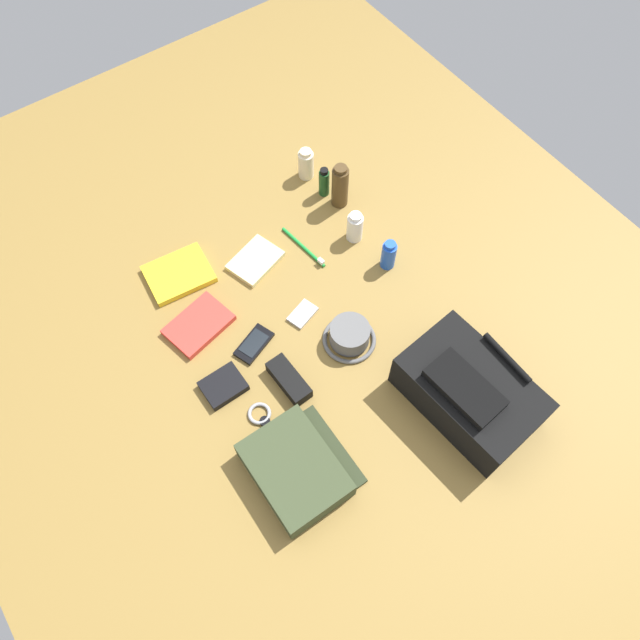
{
  "coord_description": "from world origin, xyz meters",
  "views": [
    {
      "loc": [
        0.66,
        -0.47,
        1.53
      ],
      "look_at": [
        0.0,
        0.0,
        0.04
      ],
      "focal_mm": 34.29,
      "sensor_mm": 36.0,
      "label": 1
    }
  ],
  "objects_px": {
    "shampoo_bottle": "(324,182)",
    "wristwatch": "(260,415)",
    "travel_guidebook": "(199,325)",
    "bucket_hat": "(350,336)",
    "sunglasses_case": "(289,380)",
    "toothpaste_tube": "(355,227)",
    "backpack": "(469,392)",
    "toiletry_pouch": "(297,469)",
    "paperback_novel": "(179,274)",
    "cologne_bottle": "(340,186)",
    "toothbrush": "(306,249)",
    "deodorant_spray": "(389,255)",
    "lotion_bottle": "(306,164)",
    "media_player": "(302,314)",
    "cell_phone": "(254,344)",
    "notepad": "(255,261)",
    "wallet": "(224,387)"
  },
  "relations": [
    {
      "from": "shampoo_bottle",
      "to": "wristwatch",
      "type": "relative_size",
      "value": 1.5
    },
    {
      "from": "shampoo_bottle",
      "to": "travel_guidebook",
      "type": "height_order",
      "value": "shampoo_bottle"
    },
    {
      "from": "bucket_hat",
      "to": "sunglasses_case",
      "type": "distance_m",
      "value": 0.21
    },
    {
      "from": "toothpaste_tube",
      "to": "bucket_hat",
      "type": "bearing_deg",
      "value": -39.42
    },
    {
      "from": "backpack",
      "to": "toothpaste_tube",
      "type": "height_order",
      "value": "backpack"
    },
    {
      "from": "toiletry_pouch",
      "to": "paperback_novel",
      "type": "xyz_separation_m",
      "value": [
        -0.68,
        0.05,
        -0.03
      ]
    },
    {
      "from": "cologne_bottle",
      "to": "toothpaste_tube",
      "type": "distance_m",
      "value": 0.15
    },
    {
      "from": "paperback_novel",
      "to": "toothbrush",
      "type": "relative_size",
      "value": 1.06
    },
    {
      "from": "toiletry_pouch",
      "to": "paperback_novel",
      "type": "height_order",
      "value": "toiletry_pouch"
    },
    {
      "from": "deodorant_spray",
      "to": "toothbrush",
      "type": "height_order",
      "value": "deodorant_spray"
    },
    {
      "from": "toiletry_pouch",
      "to": "bucket_hat",
      "type": "bearing_deg",
      "value": 123.76
    },
    {
      "from": "lotion_bottle",
      "to": "shampoo_bottle",
      "type": "bearing_deg",
      "value": 1.98
    },
    {
      "from": "deodorant_spray",
      "to": "paperback_novel",
      "type": "height_order",
      "value": "deodorant_spray"
    },
    {
      "from": "lotion_bottle",
      "to": "media_player",
      "type": "bearing_deg",
      "value": -36.25
    },
    {
      "from": "toothbrush",
      "to": "cologne_bottle",
      "type": "bearing_deg",
      "value": 114.77
    },
    {
      "from": "shampoo_bottle",
      "to": "toothbrush",
      "type": "height_order",
      "value": "shampoo_bottle"
    },
    {
      "from": "lotion_bottle",
      "to": "backpack",
      "type": "bearing_deg",
      "value": -7.26
    },
    {
      "from": "travel_guidebook",
      "to": "sunglasses_case",
      "type": "distance_m",
      "value": 0.31
    },
    {
      "from": "toothbrush",
      "to": "backpack",
      "type": "bearing_deg",
      "value": 5.33
    },
    {
      "from": "backpack",
      "to": "toiletry_pouch",
      "type": "bearing_deg",
      "value": -102.4
    },
    {
      "from": "cell_phone",
      "to": "cologne_bottle",
      "type": "bearing_deg",
      "value": 118.55
    },
    {
      "from": "toothpaste_tube",
      "to": "travel_guidebook",
      "type": "distance_m",
      "value": 0.55
    },
    {
      "from": "lotion_bottle",
      "to": "media_player",
      "type": "height_order",
      "value": "lotion_bottle"
    },
    {
      "from": "paperback_novel",
      "to": "bucket_hat",
      "type": "bearing_deg",
      "value": 31.07
    },
    {
      "from": "lotion_bottle",
      "to": "notepad",
      "type": "height_order",
      "value": "lotion_bottle"
    },
    {
      "from": "bucket_hat",
      "to": "wristwatch",
      "type": "relative_size",
      "value": 2.12
    },
    {
      "from": "paperback_novel",
      "to": "travel_guidebook",
      "type": "relative_size",
      "value": 1.01
    },
    {
      "from": "backpack",
      "to": "paperback_novel",
      "type": "relative_size",
      "value": 1.87
    },
    {
      "from": "paperback_novel",
      "to": "wristwatch",
      "type": "height_order",
      "value": "paperback_novel"
    },
    {
      "from": "shampoo_bottle",
      "to": "wristwatch",
      "type": "xyz_separation_m",
      "value": [
        0.51,
        -0.58,
        -0.04
      ]
    },
    {
      "from": "wallet",
      "to": "lotion_bottle",
      "type": "bearing_deg",
      "value": 128.68
    },
    {
      "from": "travel_guidebook",
      "to": "wallet",
      "type": "relative_size",
      "value": 1.8
    },
    {
      "from": "bucket_hat",
      "to": "lotion_bottle",
      "type": "bearing_deg",
      "value": 156.11
    },
    {
      "from": "paperback_novel",
      "to": "travel_guidebook",
      "type": "bearing_deg",
      "value": -11.93
    },
    {
      "from": "toothpaste_tube",
      "to": "toothbrush",
      "type": "relative_size",
      "value": 0.56
    },
    {
      "from": "media_player",
      "to": "sunglasses_case",
      "type": "relative_size",
      "value": 0.68
    },
    {
      "from": "notepad",
      "to": "lotion_bottle",
      "type": "bearing_deg",
      "value": 104.19
    },
    {
      "from": "toothpaste_tube",
      "to": "travel_guidebook",
      "type": "bearing_deg",
      "value": -90.71
    },
    {
      "from": "cologne_bottle",
      "to": "wallet",
      "type": "bearing_deg",
      "value": -62.22
    },
    {
      "from": "notepad",
      "to": "sunglasses_case",
      "type": "height_order",
      "value": "sunglasses_case"
    },
    {
      "from": "bucket_hat",
      "to": "wristwatch",
      "type": "xyz_separation_m",
      "value": [
        0.04,
        -0.32,
        -0.02
      ]
    },
    {
      "from": "deodorant_spray",
      "to": "wallet",
      "type": "relative_size",
      "value": 0.96
    },
    {
      "from": "deodorant_spray",
      "to": "cell_phone",
      "type": "xyz_separation_m",
      "value": [
        -0.0,
        -0.47,
        -0.04
      ]
    },
    {
      "from": "shampoo_bottle",
      "to": "paperback_novel",
      "type": "bearing_deg",
      "value": -89.25
    },
    {
      "from": "shampoo_bottle",
      "to": "sunglasses_case",
      "type": "relative_size",
      "value": 0.76
    },
    {
      "from": "paperback_novel",
      "to": "wallet",
      "type": "distance_m",
      "value": 0.39
    },
    {
      "from": "wristwatch",
      "to": "sunglasses_case",
      "type": "xyz_separation_m",
      "value": [
        -0.03,
        0.11,
        0.01
      ]
    },
    {
      "from": "shampoo_bottle",
      "to": "lotion_bottle",
      "type": "bearing_deg",
      "value": -178.02
    },
    {
      "from": "notepad",
      "to": "cologne_bottle",
      "type": "bearing_deg",
      "value": 79.58
    },
    {
      "from": "bucket_hat",
      "to": "backpack",
      "type": "bearing_deg",
      "value": 23.09
    }
  ]
}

